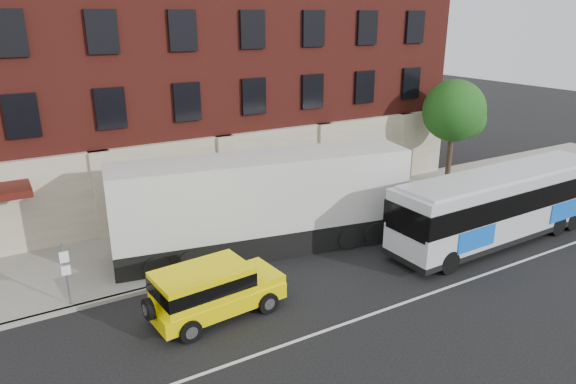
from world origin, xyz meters
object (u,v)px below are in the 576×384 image
city_bus (502,203)px  shipping_container (264,205)px  yellow_suv (211,289)px  sign_pole (66,272)px  street_tree (454,113)px

city_bus → shipping_container: size_ratio=0.92×
city_bus → yellow_suv: size_ratio=2.44×
yellow_suv → shipping_container: (4.09, 3.83, 1.04)m
sign_pole → city_bus: size_ratio=0.21×
yellow_suv → sign_pole: bearing=144.4°
street_tree → shipping_container: (-13.85, -2.44, -2.31)m
sign_pole → shipping_container: 8.26m
street_tree → city_bus: street_tree is taller
city_bus → shipping_container: (-9.77, 4.49, 0.29)m
sign_pole → street_tree: 22.49m
city_bus → yellow_suv: bearing=177.3°
sign_pole → shipping_container: bearing=6.3°
sign_pole → yellow_suv: size_ratio=0.51×
yellow_suv → city_bus: bearing=-2.7°
sign_pole → street_tree: (22.04, 3.34, 2.96)m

